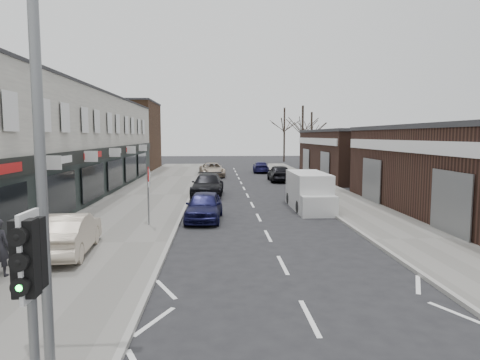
{
  "coord_description": "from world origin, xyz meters",
  "views": [
    {
      "loc": [
        -2.08,
        -7.27,
        4.14
      ],
      "look_at": [
        -1.29,
        7.49,
        2.6
      ],
      "focal_mm": 32.0,
      "sensor_mm": 36.0,
      "label": 1
    }
  ],
  "objects": [
    {
      "name": "pavement_left",
      "position": [
        -6.75,
        22.0,
        0.06
      ],
      "size": [
        5.5,
        64.0,
        0.12
      ],
      "primitive_type": "cube",
      "color": "slate",
      "rests_on": "ground"
    },
    {
      "name": "pavement_right",
      "position": [
        5.75,
        22.0,
        0.06
      ],
      "size": [
        3.5,
        64.0,
        0.12
      ],
      "primitive_type": "cube",
      "color": "slate",
      "rests_on": "ground"
    },
    {
      "name": "shop_terrace_left",
      "position": [
        -13.5,
        19.5,
        3.55
      ],
      "size": [
        8.0,
        41.0,
        7.1
      ],
      "primitive_type": "cube",
      "color": "beige",
      "rests_on": "ground"
    },
    {
      "name": "brick_block_far",
      "position": [
        -13.5,
        45.0,
        4.0
      ],
      "size": [
        8.0,
        10.0,
        8.0
      ],
      "primitive_type": "cube",
      "color": "#4A3120",
      "rests_on": "ground"
    },
    {
      "name": "right_unit_far",
      "position": [
        12.5,
        34.0,
        2.25
      ],
      "size": [
        10.0,
        16.0,
        4.5
      ],
      "primitive_type": "cube",
      "color": "#341F18",
      "rests_on": "ground"
    },
    {
      "name": "tree_far_a",
      "position": [
        9.0,
        48.0,
        0.0
      ],
      "size": [
        3.6,
        3.6,
        8.0
      ],
      "primitive_type": null,
      "color": "#382D26",
      "rests_on": "ground"
    },
    {
      "name": "tree_far_b",
      "position": [
        11.5,
        54.0,
        0.0
      ],
      "size": [
        3.6,
        3.6,
        7.5
      ],
      "primitive_type": null,
      "color": "#382D26",
      "rests_on": "ground"
    },
    {
      "name": "tree_far_c",
      "position": [
        8.5,
        60.0,
        0.0
      ],
      "size": [
        3.6,
        3.6,
        8.5
      ],
      "primitive_type": null,
      "color": "#382D26",
      "rests_on": "ground"
    },
    {
      "name": "traffic_light",
      "position": [
        -4.4,
        -2.02,
        2.41
      ],
      "size": [
        0.28,
        0.6,
        3.1
      ],
      "color": "slate",
      "rests_on": "pavement_left"
    },
    {
      "name": "street_lamp",
      "position": [
        -4.53,
        -0.8,
        4.62
      ],
      "size": [
        2.23,
        0.22,
        8.0
      ],
      "color": "slate",
      "rests_on": "pavement_left"
    },
    {
      "name": "warning_sign",
      "position": [
        -5.16,
        12.0,
        2.2
      ],
      "size": [
        0.12,
        0.8,
        2.7
      ],
      "color": "slate",
      "rests_on": "pavement_left"
    },
    {
      "name": "white_van",
      "position": [
        3.09,
        16.43,
        0.97
      ],
      "size": [
        1.89,
        5.28,
        2.06
      ],
      "rotation": [
        0.0,
        0.0,
        -0.0
      ],
      "color": "silver",
      "rests_on": "ground"
    },
    {
      "name": "sedan_on_pavement",
      "position": [
        -7.19,
        7.29,
        0.83
      ],
      "size": [
        1.85,
        4.4,
        1.41
      ],
      "primitive_type": "imported",
      "rotation": [
        0.0,
        0.0,
        3.23
      ],
      "color": "#BDAC97",
      "rests_on": "pavement_left"
    },
    {
      "name": "parked_car_left_a",
      "position": [
        -2.73,
        13.46,
        0.71
      ],
      "size": [
        1.93,
        4.24,
        1.41
      ],
      "primitive_type": "imported",
      "rotation": [
        0.0,
        0.0,
        -0.07
      ],
      "color": "#13133B",
      "rests_on": "ground"
    },
    {
      "name": "parked_car_left_b",
      "position": [
        -2.75,
        22.06,
        0.75
      ],
      "size": [
        2.35,
        5.25,
        1.5
      ],
      "primitive_type": "imported",
      "rotation": [
        0.0,
        0.0,
        -0.05
      ],
      "color": "black",
      "rests_on": "ground"
    },
    {
      "name": "parked_car_left_c",
      "position": [
        -2.62,
        35.76,
        0.7
      ],
      "size": [
        2.83,
        5.25,
        1.4
      ],
      "primitive_type": "imported",
      "rotation": [
        0.0,
        0.0,
        0.1
      ],
      "color": "#B0A08D",
      "rests_on": "ground"
    },
    {
      "name": "parked_car_right_a",
      "position": [
        3.5,
        20.37,
        0.71
      ],
      "size": [
        1.81,
        4.39,
        1.41
      ],
      "primitive_type": "imported",
      "rotation": [
        0.0,
        0.0,
        3.07
      ],
      "color": "silver",
      "rests_on": "ground"
    },
    {
      "name": "parked_car_right_b",
      "position": [
        3.5,
        30.97,
        0.76
      ],
      "size": [
        1.83,
        4.49,
        1.52
      ],
      "primitive_type": "imported",
      "rotation": [
        0.0,
        0.0,
        3.13
      ],
      "color": "black",
      "rests_on": "ground"
    },
    {
      "name": "parked_car_right_c",
      "position": [
        2.79,
        40.35,
        0.61
      ],
      "size": [
        1.96,
        4.3,
        1.22
      ],
      "primitive_type": "imported",
      "rotation": [
        0.0,
        0.0,
        3.08
      ],
      "color": "#161541",
      "rests_on": "ground"
    }
  ]
}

